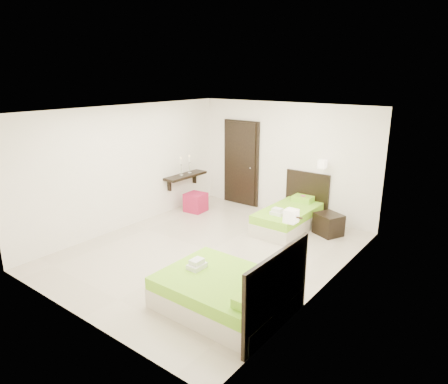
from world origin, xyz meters
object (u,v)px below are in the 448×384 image
Objects in this scene: bed_single at (290,216)px; nightstand at (329,224)px; bed_double at (228,292)px; ottoman at (196,202)px.

nightstand is at bearing 10.40° from bed_single.
bed_single is at bearing 103.79° from bed_double.
ottoman is at bearing -170.12° from bed_single.
ottoman is (-2.34, -0.41, -0.04)m from bed_single.
nightstand is at bearing 90.02° from bed_double.
bed_double is at bearing -65.44° from nightstand.
bed_single reaches higher than nightstand.
bed_single is at bearing 9.88° from ottoman.
bed_single is 3.48× the size of nightstand.
nightstand is (-0.00, 3.46, -0.04)m from bed_double.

